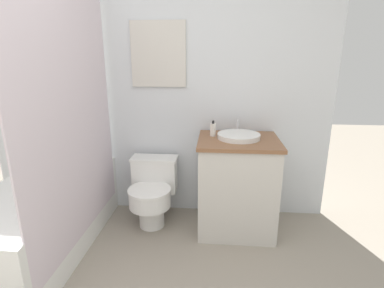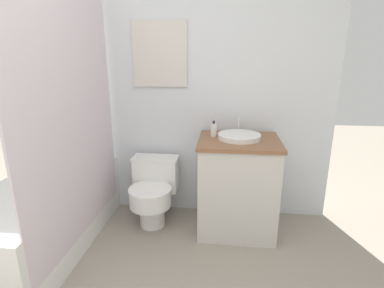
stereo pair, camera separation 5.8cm
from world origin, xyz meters
name	(u,v)px [view 2 (the right image)]	position (x,y,z in m)	size (l,w,h in m)	color
wall_back	(155,80)	(0.00, 1.94, 1.25)	(3.20, 0.07, 2.50)	silver
shower_area	(44,212)	(-0.73, 1.18, 0.30)	(0.70, 1.47, 1.98)	white
toilet	(153,189)	(0.02, 1.64, 0.31)	(0.42, 0.52, 0.58)	white
vanity	(237,185)	(0.77, 1.61, 0.41)	(0.66, 0.58, 0.81)	beige
sink	(239,136)	(0.77, 1.63, 0.83)	(0.35, 0.39, 0.13)	white
soap_bottle	(214,130)	(0.55, 1.69, 0.87)	(0.05, 0.05, 0.13)	silver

